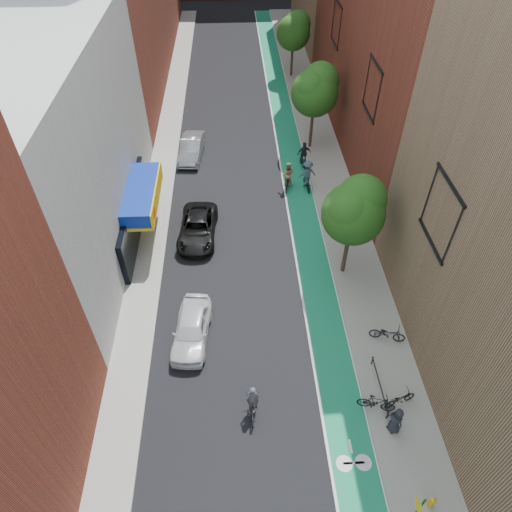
{
  "coord_description": "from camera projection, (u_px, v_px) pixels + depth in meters",
  "views": [
    {
      "loc": [
        -0.48,
        -8.38,
        19.44
      ],
      "look_at": [
        0.5,
        10.07,
        1.5
      ],
      "focal_mm": 32.0,
      "sensor_mm": 36.0,
      "label": 1
    }
  ],
  "objects": [
    {
      "name": "parked_car_white",
      "position": [
        192.0,
        329.0,
        23.08
      ],
      "size": [
        2.14,
        4.41,
        1.45
      ],
      "primitive_type": "imported",
      "rotation": [
        0.0,
        0.0,
        -0.1
      ],
      "color": "silver",
      "rests_on": "ground"
    },
    {
      "name": "bike_lane",
      "position": [
        287.0,
        136.0,
        38.34
      ],
      "size": [
        2.0,
        68.0,
        0.01
      ],
      "primitive_type": "cube",
      "color": "#167C55",
      "rests_on": "ground"
    },
    {
      "name": "parked_bike_near",
      "position": [
        388.0,
        333.0,
        22.99
      ],
      "size": [
        1.91,
        1.09,
        0.95
      ],
      "primitive_type": "imported",
      "rotation": [
        0.0,
        0.0,
        1.3
      ],
      "color": "black",
      "rests_on": "sidewalk_right"
    },
    {
      "name": "sidewalk_left",
      "position": [
        168.0,
        138.0,
        37.91
      ],
      "size": [
        2.0,
        68.0,
        0.15
      ],
      "primitive_type": "cube",
      "color": "gray",
      "rests_on": "ground"
    },
    {
      "name": "parked_car_black",
      "position": [
        198.0,
        228.0,
        28.76
      ],
      "size": [
        2.55,
        5.01,
        1.36
      ],
      "primitive_type": "imported",
      "rotation": [
        0.0,
        0.0,
        -0.06
      ],
      "color": "black",
      "rests_on": "ground"
    },
    {
      "name": "cyclist_lead",
      "position": [
        253.0,
        405.0,
        20.21
      ],
      "size": [
        0.73,
        1.82,
        1.9
      ],
      "rotation": [
        0.0,
        0.0,
        3.08
      ],
      "color": "black",
      "rests_on": "ground"
    },
    {
      "name": "parked_bike_far",
      "position": [
        400.0,
        399.0,
        20.48
      ],
      "size": [
        1.66,
        1.01,
        0.83
      ],
      "primitive_type": "imported",
      "rotation": [
        0.0,
        0.0,
        1.88
      ],
      "color": "black",
      "rests_on": "sidewalk_right"
    },
    {
      "name": "parked_bike_mid",
      "position": [
        377.0,
        403.0,
        20.23
      ],
      "size": [
        1.77,
        0.92,
        1.03
      ],
      "primitive_type": "imported",
      "rotation": [
        0.0,
        0.0,
        1.3
      ],
      "color": "black",
      "rests_on": "sidewalk_right"
    },
    {
      "name": "pedestrian",
      "position": [
        396.0,
        420.0,
        19.36
      ],
      "size": [
        0.76,
        0.9,
        1.58
      ],
      "primitive_type": "imported",
      "rotation": [
        0.0,
        0.0,
        -1.17
      ],
      "color": "#22222A",
      "rests_on": "sidewalk_right"
    },
    {
      "name": "fire_hydrant",
      "position": [
        432.0,
        502.0,
        17.46
      ],
      "size": [
        0.23,
        0.23,
        0.67
      ],
      "color": "gold",
      "rests_on": "sidewalk_right"
    },
    {
      "name": "cyclist_lane_far",
      "position": [
        307.0,
        176.0,
        32.25
      ],
      "size": [
        1.3,
        1.73,
        2.23
      ],
      "rotation": [
        0.0,
        0.0,
        3.29
      ],
      "color": "black",
      "rests_on": "ground"
    },
    {
      "name": "tree_far",
      "position": [
        294.0,
        30.0,
        43.88
      ],
      "size": [
        3.3,
        3.25,
        6.21
      ],
      "color": "#332619",
      "rests_on": "ground"
    },
    {
      "name": "cyclist_lane_mid",
      "position": [
        304.0,
        159.0,
        34.31
      ],
      "size": [
        1.1,
        1.94,
        2.14
      ],
      "rotation": [
        0.0,
        0.0,
        3.3
      ],
      "color": "black",
      "rests_on": "ground"
    },
    {
      "name": "ground",
      "position": [
        257.0,
        444.0,
        19.56
      ],
      "size": [
        160.0,
        160.0,
        0.0
      ],
      "primitive_type": "plane",
      "color": "black",
      "rests_on": "ground"
    },
    {
      "name": "tree_near",
      "position": [
        355.0,
        210.0,
        23.72
      ],
      "size": [
        3.4,
        3.36,
        6.42
      ],
      "color": "#332619",
      "rests_on": "ground"
    },
    {
      "name": "sidewalk_right",
      "position": [
        317.0,
        134.0,
        38.39
      ],
      "size": [
        3.0,
        68.0,
        0.15
      ],
      "primitive_type": "cube",
      "color": "gray",
      "rests_on": "ground"
    },
    {
      "name": "tree_mid",
      "position": [
        316.0,
        89.0,
        33.58
      ],
      "size": [
        3.55,
        3.53,
        6.74
      ],
      "color": "#332619",
      "rests_on": "ground"
    },
    {
      "name": "cyclist_lane_near",
      "position": [
        288.0,
        178.0,
        32.29
      ],
      "size": [
        1.0,
        1.66,
        2.12
      ],
      "rotation": [
        0.0,
        0.0,
        2.9
      ],
      "color": "black",
      "rests_on": "ground"
    },
    {
      "name": "parked_car_silver",
      "position": [
        192.0,
        148.0,
        35.54
      ],
      "size": [
        2.01,
        4.62,
        1.48
      ],
      "primitive_type": "imported",
      "rotation": [
        0.0,
        0.0,
        -0.1
      ],
      "color": "gray",
      "rests_on": "ground"
    },
    {
      "name": "building_left_white",
      "position": [
        43.0,
        155.0,
        24.99
      ],
      "size": [
        8.0,
        20.0,
        12.0
      ],
      "primitive_type": "cube",
      "color": "silver",
      "rests_on": "ground"
    }
  ]
}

